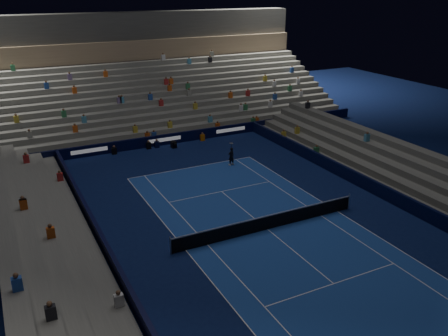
% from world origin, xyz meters
% --- Properties ---
extents(ground, '(90.00, 90.00, 0.00)m').
position_xyz_m(ground, '(0.00, 0.00, 0.00)').
color(ground, '#0B1643').
rests_on(ground, ground).
extents(court_surface, '(10.97, 23.77, 0.01)m').
position_xyz_m(court_surface, '(0.00, 0.00, 0.01)').
color(court_surface, '#1B4098').
rests_on(court_surface, ground).
extents(sponsor_barrier_far, '(44.00, 0.25, 1.00)m').
position_xyz_m(sponsor_barrier_far, '(0.00, 18.50, 0.50)').
color(sponsor_barrier_far, black).
rests_on(sponsor_barrier_far, ground).
extents(sponsor_barrier_east, '(0.25, 37.00, 1.00)m').
position_xyz_m(sponsor_barrier_east, '(9.70, 0.00, 0.50)').
color(sponsor_barrier_east, black).
rests_on(sponsor_barrier_east, ground).
extents(sponsor_barrier_west, '(0.25, 37.00, 1.00)m').
position_xyz_m(sponsor_barrier_west, '(-9.70, 0.00, 0.50)').
color(sponsor_barrier_west, black).
rests_on(sponsor_barrier_west, ground).
extents(grandstand_main, '(44.00, 15.20, 11.20)m').
position_xyz_m(grandstand_main, '(0.00, 27.90, 3.38)').
color(grandstand_main, slate).
rests_on(grandstand_main, ground).
extents(grandstand_east, '(5.00, 37.00, 2.50)m').
position_xyz_m(grandstand_east, '(13.17, 0.00, 0.92)').
color(grandstand_east, '#61615D').
rests_on(grandstand_east, ground).
extents(grandstand_west, '(5.00, 37.00, 2.50)m').
position_xyz_m(grandstand_west, '(-13.17, 0.00, 0.92)').
color(grandstand_west, slate).
rests_on(grandstand_west, ground).
extents(tennis_net, '(12.90, 0.10, 1.10)m').
position_xyz_m(tennis_net, '(0.00, 0.00, 0.50)').
color(tennis_net, '#B2B2B7').
rests_on(tennis_net, ground).
extents(tennis_player, '(0.63, 0.47, 1.56)m').
position_xyz_m(tennis_player, '(3.15, 10.89, 0.78)').
color(tennis_player, black).
rests_on(tennis_player, ground).
extents(broadcast_camera, '(0.45, 0.90, 0.59)m').
position_xyz_m(broadcast_camera, '(0.48, 17.28, 0.31)').
color(broadcast_camera, black).
rests_on(broadcast_camera, ground).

